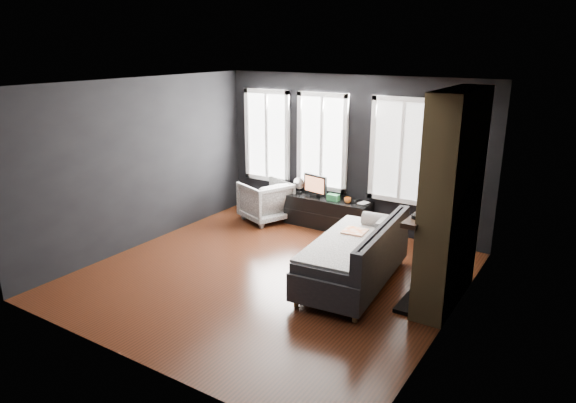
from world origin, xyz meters
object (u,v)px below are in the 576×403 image
Objects in this scene: media_console at (328,213)px; armchair at (265,199)px; monitor at (315,184)px; mug at (348,200)px; mantel_vase at (442,192)px; sofa at (353,253)px; book at (361,197)px.

armchair is at bearing -166.20° from media_console.
monitor is 4.24× the size of mug.
mantel_vase is (2.33, -1.19, 1.04)m from media_console.
monitor is at bearing 127.00° from sofa.
sofa is 1.44m from mantel_vase.
media_console is at bearing 152.96° from mantel_vase.
mantel_vase is at bearing 29.61° from sofa.
monitor reaches higher than mug.
monitor is 2.93× the size of mantel_vase.
book is at bearing 107.21° from sofa.
armchair reaches higher than media_console.
armchair is at bearing -168.46° from book.
mug is at bearing 9.50° from monitor.
book is 2.25m from mantel_vase.
sofa is 17.51× the size of mug.
armchair is 6.80× the size of mug.
book is (1.77, 0.36, 0.23)m from armchair.
media_console is (-1.38, 1.85, -0.19)m from sofa.
monitor is (0.92, 0.25, 0.36)m from armchair.
mantel_vase reaches higher than monitor.
monitor reaches higher than sofa.
mantel_vase is (1.73, -1.26, 0.67)m from book.
mantel_vase reaches higher than mug.
monitor is at bearing 127.02° from armchair.
sofa is at bearing -53.31° from media_console.
sofa is at bearing -67.75° from book.
mantel_vase is (1.92, -1.13, 0.71)m from mug.
sofa reaches higher than mug.
monitor is at bearing 155.97° from mantel_vase.
monitor is 2.88m from mantel_vase.
armchair is 1.60× the size of monitor.
mantel_vase is at bearing 97.44° from armchair.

